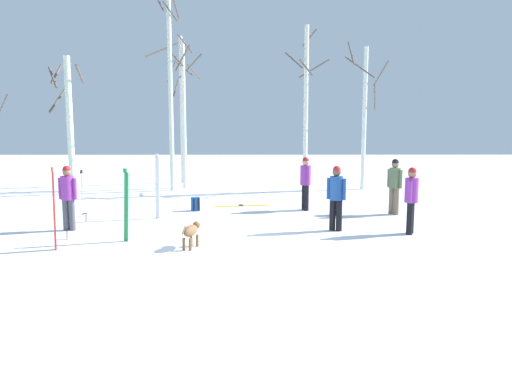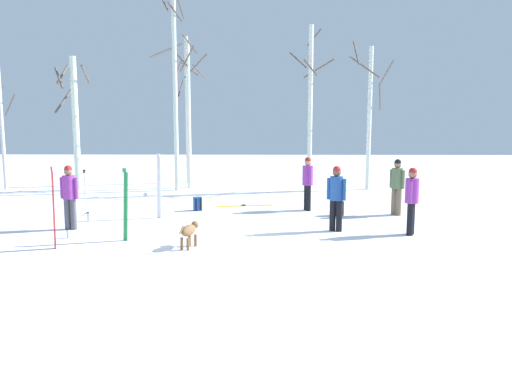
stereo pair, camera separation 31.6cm
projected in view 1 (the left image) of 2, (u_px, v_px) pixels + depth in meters
The scene contains 22 objects.
ground_plane at pixel (239, 246), 11.95m from camera, with size 60.00×60.00×0.00m, color white.
person_0 at pixel (68, 194), 13.49m from camera, with size 0.51×0.34×1.72m.
person_1 at pixel (305, 180), 16.47m from camera, with size 0.34×0.50×1.72m.
person_2 at pixel (336, 194), 13.44m from camera, with size 0.48×0.34×1.72m.
person_3 at pixel (411, 196), 13.06m from camera, with size 0.34×0.47×1.72m.
person_4 at pixel (395, 183), 15.73m from camera, with size 0.37×0.42×1.72m.
dog at pixel (191, 231), 11.71m from camera, with size 0.39×0.87×0.57m.
ski_pair_planted_0 at pixel (126, 206), 12.25m from camera, with size 0.20×0.13×1.77m.
ski_pair_planted_1 at pixel (54, 209), 11.43m from camera, with size 0.15×0.21×1.88m.
ski_pair_planted_2 at pixel (157, 187), 15.09m from camera, with size 0.17×0.08×1.91m.
ski_pair_lying_0 at pixel (242, 206), 17.38m from camera, with size 1.88×0.50×0.05m.
ski_poles_0 at pixel (82, 192), 15.47m from camera, with size 0.07×0.21×1.40m.
backpack_0 at pixel (337, 208), 15.71m from camera, with size 0.34×0.34×0.44m.
backpack_1 at pixel (195, 204), 16.46m from camera, with size 0.31×0.33×0.44m.
water_bottle_0 at pixel (68, 235), 12.59m from camera, with size 0.07×0.07×0.23m.
water_bottle_1 at pixel (86, 218), 14.66m from camera, with size 0.06×0.06×0.27m.
birch_tree_1 at pixel (69, 120), 20.68m from camera, with size 1.38×1.57×5.39m.
birch_tree_2 at pixel (170, 87), 20.55m from camera, with size 1.86×1.48×8.00m.
birch_tree_3 at pixel (182, 107), 23.19m from camera, with size 1.42×1.39×6.54m.
birch_tree_4 at pixel (184, 112), 21.48m from camera, with size 1.44×1.44×6.31m.
birch_tree_5 at pixel (306, 106), 20.64m from camera, with size 1.84×1.83×6.57m.
birch_tree_6 at pixel (365, 114), 21.08m from camera, with size 1.71×1.70×6.07m.
Camera 1 is at (0.34, -11.65, 2.94)m, focal length 36.15 mm.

